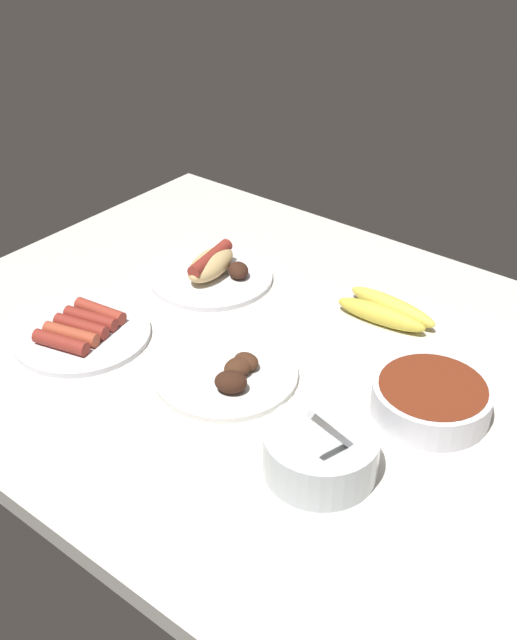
{
  "coord_description": "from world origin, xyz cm",
  "views": [
    {
      "loc": [
        57.5,
        -77.08,
        69.88
      ],
      "look_at": [
        -4.76,
        1.95,
        3.0
      ],
      "focal_mm": 42.09,
      "sensor_mm": 36.0,
      "label": 1
    }
  ],
  "objects_px": {
    "bowl_coleslaw": "(321,450)",
    "plate_grilled_meat": "(228,373)",
    "plate_sausages": "(82,332)",
    "plate_hotdog_assembled": "(212,271)",
    "bowl_chili": "(431,398)",
    "banana_bunch": "(387,311)"
  },
  "relations": [
    {
      "from": "banana_bunch",
      "to": "plate_grilled_meat",
      "type": "height_order",
      "value": "plate_grilled_meat"
    },
    {
      "from": "plate_hotdog_assembled",
      "to": "plate_grilled_meat",
      "type": "distance_m",
      "value": 0.29
    },
    {
      "from": "bowl_chili",
      "to": "plate_grilled_meat",
      "type": "height_order",
      "value": "bowl_chili"
    },
    {
      "from": "bowl_chili",
      "to": "banana_bunch",
      "type": "bearing_deg",
      "value": 134.75
    },
    {
      "from": "bowl_coleslaw",
      "to": "bowl_chili",
      "type": "xyz_separation_m",
      "value": [
        0.06,
        0.19,
        -0.01
      ]
    },
    {
      "from": "bowl_chili",
      "to": "plate_hotdog_assembled",
      "type": "bearing_deg",
      "value": 169.58
    },
    {
      "from": "banana_bunch",
      "to": "bowl_chili",
      "type": "relative_size",
      "value": 1.02
    },
    {
      "from": "plate_sausages",
      "to": "plate_hotdog_assembled",
      "type": "bearing_deg",
      "value": 80.64
    },
    {
      "from": "plate_hotdog_assembled",
      "to": "bowl_chili",
      "type": "relative_size",
      "value": 1.34
    },
    {
      "from": "plate_sausages",
      "to": "banana_bunch",
      "type": "bearing_deg",
      "value": 44.39
    },
    {
      "from": "banana_bunch",
      "to": "plate_sausages",
      "type": "xyz_separation_m",
      "value": [
        -0.36,
        -0.35,
        -0.01
      ]
    },
    {
      "from": "plate_hotdog_assembled",
      "to": "plate_sausages",
      "type": "xyz_separation_m",
      "value": [
        -0.04,
        -0.27,
        -0.01
      ]
    },
    {
      "from": "bowl_coleslaw",
      "to": "plate_sausages",
      "type": "height_order",
      "value": "bowl_coleslaw"
    },
    {
      "from": "plate_hotdog_assembled",
      "to": "bowl_chili",
      "type": "bearing_deg",
      "value": -10.42
    },
    {
      "from": "bowl_coleslaw",
      "to": "plate_grilled_meat",
      "type": "bearing_deg",
      "value": 161.21
    },
    {
      "from": "bowl_coleslaw",
      "to": "plate_grilled_meat",
      "type": "relative_size",
      "value": 0.71
    },
    {
      "from": "banana_bunch",
      "to": "plate_sausages",
      "type": "bearing_deg",
      "value": -135.61
    },
    {
      "from": "plate_hotdog_assembled",
      "to": "plate_sausages",
      "type": "distance_m",
      "value": 0.27
    },
    {
      "from": "bowl_coleslaw",
      "to": "banana_bunch",
      "type": "height_order",
      "value": "bowl_coleslaw"
    },
    {
      "from": "bowl_coleslaw",
      "to": "plate_grilled_meat",
      "type": "xyz_separation_m",
      "value": [
        -0.22,
        0.07,
        -0.03
      ]
    },
    {
      "from": "bowl_coleslaw",
      "to": "banana_bunch",
      "type": "xyz_separation_m",
      "value": [
        -0.11,
        0.36,
        -0.02
      ]
    },
    {
      "from": "banana_bunch",
      "to": "bowl_chili",
      "type": "bearing_deg",
      "value": -45.25
    }
  ]
}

